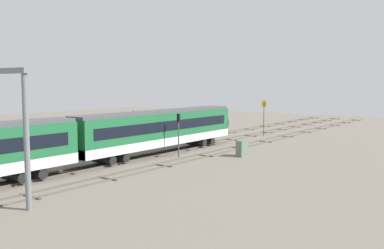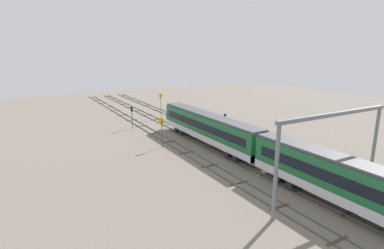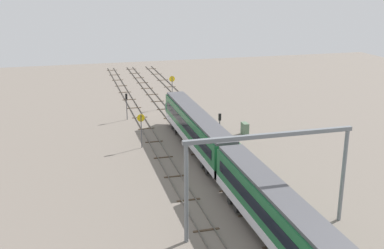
% 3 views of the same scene
% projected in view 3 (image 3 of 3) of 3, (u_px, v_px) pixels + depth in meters
% --- Properties ---
extents(ground_plane, '(144.32, 144.32, 0.00)m').
position_uv_depth(ground_plane, '(200.00, 154.00, 59.22)').
color(ground_plane, slate).
extents(track_near_foreground, '(128.32, 2.40, 0.16)m').
position_uv_depth(track_near_foreground, '(236.00, 150.00, 60.39)').
color(track_near_foreground, '#59544C').
rests_on(track_near_foreground, ground).
extents(track_with_train, '(128.32, 2.40, 0.16)m').
position_uv_depth(track_with_train, '(200.00, 154.00, 59.20)').
color(track_with_train, '#59544C').
rests_on(track_with_train, ground).
extents(track_middle, '(128.32, 2.40, 0.16)m').
position_uv_depth(track_middle, '(163.00, 157.00, 58.01)').
color(track_middle, '#59544C').
rests_on(track_middle, ground).
extents(train, '(75.20, 3.24, 4.80)m').
position_uv_depth(train, '(278.00, 218.00, 37.81)').
color(train, '#1E6638').
rests_on(train, ground).
extents(overhead_gantry, '(0.40, 15.00, 8.94)m').
position_uv_depth(overhead_gantry, '(269.00, 161.00, 39.28)').
color(overhead_gantry, slate).
rests_on(overhead_gantry, ground).
extents(speed_sign_near_foreground, '(0.14, 1.00, 5.41)m').
position_uv_depth(speed_sign_near_foreground, '(172.00, 87.00, 80.40)').
color(speed_sign_near_foreground, '#4C4C51').
rests_on(speed_sign_near_foreground, ground).
extents(speed_sign_mid_trackside, '(0.14, 1.00, 4.56)m').
position_uv_depth(speed_sign_mid_trackside, '(141.00, 125.00, 60.59)').
color(speed_sign_mid_trackside, '#4C4C51').
rests_on(speed_sign_mid_trackside, ground).
extents(signal_light_trackside_approach, '(0.31, 0.32, 4.20)m').
position_uv_depth(signal_light_trackside_approach, '(127.00, 103.00, 73.08)').
color(signal_light_trackside_approach, '#4C4C51').
rests_on(signal_light_trackside_approach, ground).
extents(signal_light_trackside_departure, '(0.31, 0.32, 4.72)m').
position_uv_depth(signal_light_trackside_departure, '(220.00, 126.00, 60.29)').
color(signal_light_trackside_departure, '#4C4C51').
rests_on(signal_light_trackside_departure, ground).
extents(relay_cabinet, '(1.48, 0.75, 1.75)m').
position_uv_depth(relay_cabinet, '(245.00, 129.00, 66.42)').
color(relay_cabinet, '#597259').
rests_on(relay_cabinet, ground).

